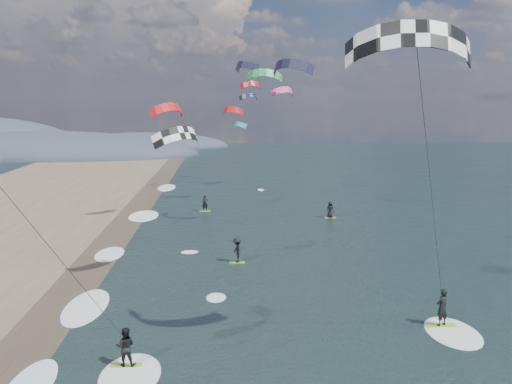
{
  "coord_description": "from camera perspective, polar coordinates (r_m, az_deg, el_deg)",
  "views": [
    {
      "loc": [
        -2.45,
        -16.1,
        11.69
      ],
      "look_at": [
        -1.0,
        12.0,
        7.0
      ],
      "focal_mm": 40.0,
      "sensor_mm": 36.0,
      "label": 1
    }
  ],
  "objects": [
    {
      "name": "wet_sand_strip",
      "position": [
        30.15,
        -21.84,
        -14.05
      ],
      "size": [
        3.0,
        240.0,
        0.0
      ],
      "primitive_type": "cube",
      "color": "#382D23",
      "rests_on": "ground"
    },
    {
      "name": "coastal_hills",
      "position": [
        131.53,
        -21.79,
        3.69
      ],
      "size": [
        80.0,
        41.0,
        15.0
      ],
      "color": "#3D4756",
      "rests_on": "ground"
    },
    {
      "name": "kitesurfer_near_a",
      "position": [
        23.59,
        16.35,
        8.95
      ],
      "size": [
        8.11,
        8.7,
        15.03
      ],
      "color": "#85C322",
      "rests_on": "ground"
    },
    {
      "name": "kitesurfer_near_b",
      "position": [
        21.03,
        -22.0,
        -3.22
      ],
      "size": [
        6.81,
        9.38,
        11.62
      ],
      "color": "#85C322",
      "rests_on": "ground"
    },
    {
      "name": "far_kitesurfers",
      "position": [
        47.75,
        0.42,
        -3.62
      ],
      "size": [
        13.48,
        19.69,
        1.83
      ],
      "color": "#85C322",
      "rests_on": "ground"
    },
    {
      "name": "bg_kite_field",
      "position": [
        68.94,
        -1.06,
        10.06
      ],
      "size": [
        15.74,
        72.51,
        9.52
      ],
      "color": "red",
      "rests_on": "ground"
    },
    {
      "name": "shoreline_surf",
      "position": [
        34.03,
        -17.29,
        -11.07
      ],
      "size": [
        2.4,
        79.4,
        0.11
      ],
      "color": "white",
      "rests_on": "ground"
    }
  ]
}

